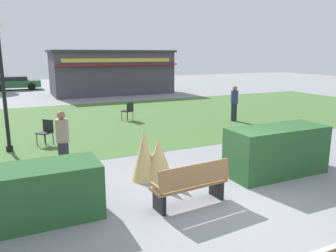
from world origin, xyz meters
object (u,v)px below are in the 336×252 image
cafe_chair_east (46,130)px  parked_car_west_slot (15,83)px  cafe_chair_west (129,110)px  trash_bin (306,148)px  parked_car_center_slot (78,81)px  lamppost_mid (1,69)px  park_bench (191,184)px  person_standing (63,141)px  food_kiosk (112,72)px  person_strolling (234,103)px

cafe_chair_east → parked_car_west_slot: parked_car_west_slot is taller
cafe_chair_west → cafe_chair_east: bearing=-143.6°
trash_bin → parked_car_center_slot: bearing=94.2°
lamppost_mid → parked_car_center_slot: bearing=73.9°
parked_car_west_slot → park_bench: bearing=-83.8°
person_standing → trash_bin: bearing=-31.9°
park_bench → person_standing: (-2.13, 3.27, 0.38)m
cafe_chair_east → parked_car_west_slot: (-0.67, 20.75, 0.12)m
trash_bin → food_kiosk: bearing=90.9°
lamppost_mid → food_kiosk: size_ratio=0.44×
lamppost_mid → food_kiosk: 16.68m
person_strolling → parked_car_center_slot: bearing=31.7°
park_bench → parked_car_center_slot: size_ratio=0.41×
lamppost_mid → park_bench: bearing=-60.2°
person_strolling → trash_bin: bearing=-175.4°
lamppost_mid → parked_car_center_slot: lamppost_mid is taller
food_kiosk → parked_car_west_slot: (-7.16, 6.33, -1.10)m
trash_bin → park_bench: bearing=-166.3°
food_kiosk → person_standing: food_kiosk is taller
cafe_chair_west → parked_car_west_slot: 18.38m
parked_car_center_slot → food_kiosk: bearing=-75.8°
cafe_chair_west → parked_car_west_slot: parked_car_west_slot is taller
cafe_chair_west → person_standing: (-3.90, -6.14, 0.33)m
cafe_chair_west → person_strolling: bearing=-26.7°
person_strolling → parked_car_west_slot: size_ratio=0.39×
person_standing → cafe_chair_east: bearing=78.9°
person_standing → cafe_chair_west: bearing=43.8°
food_kiosk → parked_car_center_slot: food_kiosk is taller
park_bench → cafe_chair_west: bearing=79.3°
person_strolling → cafe_chair_east: bearing=115.9°
park_bench → parked_car_center_slot: parked_car_center_slot is taller
cafe_chair_west → parked_car_center_slot: parked_car_center_slot is taller
lamppost_mid → trash_bin: size_ratio=5.09×
person_strolling → person_standing: 9.27m
trash_bin → cafe_chair_west: size_ratio=0.94×
food_kiosk → cafe_chair_east: (-6.49, -14.43, -1.21)m
person_strolling → park_bench: bearing=159.7°
food_kiosk → cafe_chair_east: food_kiosk is taller
parked_car_center_slot → park_bench: bearing=-95.5°
cafe_chair_east → parked_car_west_slot: bearing=91.8°
person_strolling → lamppost_mid: bearing=117.3°
trash_bin → cafe_chair_east: 8.63m
park_bench → trash_bin: bearing=13.7°
food_kiosk → cafe_chair_west: bearing=-102.1°
person_strolling → parked_car_center_slot: person_strolling is taller
lamppost_mid → cafe_chair_west: bearing=32.3°
cafe_chair_west → parked_car_west_slot: (-4.71, 17.77, 0.12)m
trash_bin → person_standing: size_ratio=0.50×
lamppost_mid → trash_bin: (8.00, -4.98, -2.26)m
person_standing → parked_car_center_slot: 24.37m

